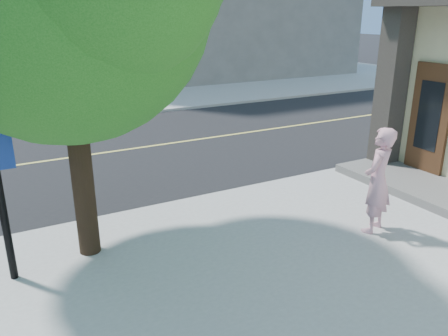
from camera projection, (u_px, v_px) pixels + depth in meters
sidewalk_ne at (180, 70)px, 31.53m from camera, size 29.00×25.00×0.12m
man_on_phone at (378, 181)px, 7.87m from camera, size 0.83×0.70×1.93m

